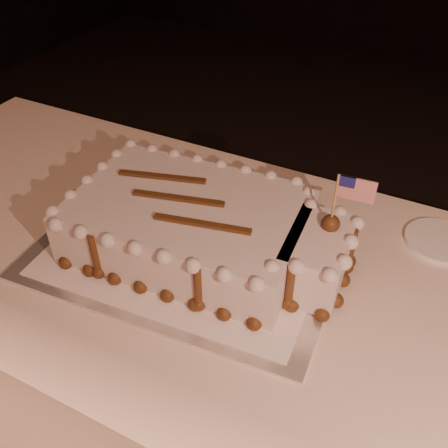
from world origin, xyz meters
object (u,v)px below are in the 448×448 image
at_px(cake_board, 191,246).
at_px(banquet_table, 304,405).
at_px(sheet_cake, 204,228).
at_px(side_plate, 440,241).

bearing_deg(cake_board, banquet_table, -6.53).
bearing_deg(sheet_cake, cake_board, -175.30).
relative_size(banquet_table, sheet_cake, 4.00).
height_order(banquet_table, cake_board, cake_board).
distance_m(sheet_cake, side_plate, 0.51).
relative_size(sheet_cake, side_plate, 4.04).
xyz_separation_m(banquet_table, side_plate, (0.17, 0.27, 0.38)).
xyz_separation_m(cake_board, side_plate, (0.47, 0.26, 0.00)).
bearing_deg(cake_board, sheet_cake, 0.41).
relative_size(banquet_table, side_plate, 16.13).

